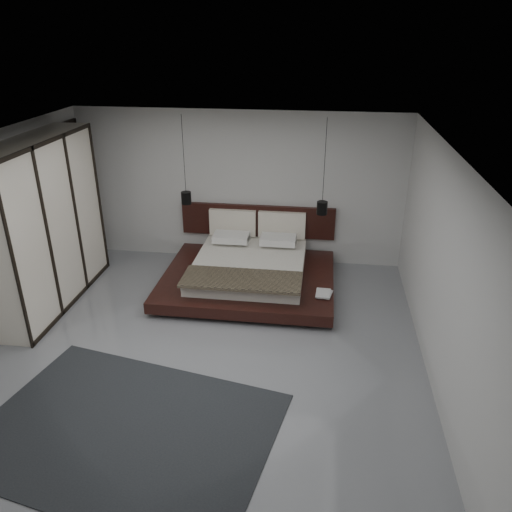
# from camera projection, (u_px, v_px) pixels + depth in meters

# --- Properties ---
(floor) EXTENTS (6.00, 6.00, 0.00)m
(floor) POSITION_uv_depth(u_px,v_px,m) (205.00, 346.00, 7.02)
(floor) COLOR gray
(floor) RESTS_ON ground
(ceiling) EXTENTS (6.00, 6.00, 0.00)m
(ceiling) POSITION_uv_depth(u_px,v_px,m) (195.00, 147.00, 5.85)
(ceiling) COLOR white
(ceiling) RESTS_ON wall_back
(wall_back) EXTENTS (6.00, 0.00, 6.00)m
(wall_back) POSITION_uv_depth(u_px,v_px,m) (239.00, 188.00, 9.13)
(wall_back) COLOR #BBBBB8
(wall_back) RESTS_ON floor
(wall_front) EXTENTS (6.00, 0.00, 6.00)m
(wall_front) POSITION_uv_depth(u_px,v_px,m) (106.00, 421.00, 3.74)
(wall_front) COLOR #BBBBB8
(wall_front) RESTS_ON floor
(wall_right) EXTENTS (0.00, 6.00, 6.00)m
(wall_right) POSITION_uv_depth(u_px,v_px,m) (441.00, 270.00, 6.07)
(wall_right) COLOR #BBBBB8
(wall_right) RESTS_ON floor
(lattice_screen) EXTENTS (0.05, 0.90, 2.60)m
(lattice_screen) POSITION_uv_depth(u_px,v_px,m) (74.00, 196.00, 9.05)
(lattice_screen) COLOR black
(lattice_screen) RESTS_ON floor
(bed) EXTENTS (2.86, 2.43, 1.09)m
(bed) POSITION_uv_depth(u_px,v_px,m) (249.00, 269.00, 8.57)
(bed) COLOR black
(bed) RESTS_ON floor
(book_lower) EXTENTS (0.28, 0.34, 0.03)m
(book_lower) POSITION_uv_depth(u_px,v_px,m) (317.00, 293.00, 7.83)
(book_lower) COLOR #99724C
(book_lower) RESTS_ON bed
(book_upper) EXTENTS (0.24, 0.32, 0.02)m
(book_upper) POSITION_uv_depth(u_px,v_px,m) (316.00, 293.00, 7.79)
(book_upper) COLOR #99724C
(book_upper) RESTS_ON book_lower
(pendant_left) EXTENTS (0.17, 0.17, 1.53)m
(pendant_left) POSITION_uv_depth(u_px,v_px,m) (186.00, 198.00, 8.67)
(pendant_left) COLOR black
(pendant_left) RESTS_ON ceiling
(pendant_right) EXTENTS (0.18, 0.18, 1.61)m
(pendant_right) POSITION_uv_depth(u_px,v_px,m) (322.00, 208.00, 8.41)
(pendant_right) COLOR black
(pendant_right) RESTS_ON ceiling
(wardrobe) EXTENTS (0.63, 2.69, 2.64)m
(wardrobe) POSITION_uv_depth(u_px,v_px,m) (44.00, 225.00, 7.66)
(wardrobe) COLOR white
(wardrobe) RESTS_ON floor
(rug) EXTENTS (3.60, 2.88, 0.01)m
(rug) POSITION_uv_depth(u_px,v_px,m) (126.00, 430.00, 5.55)
(rug) COLOR black
(rug) RESTS_ON floor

